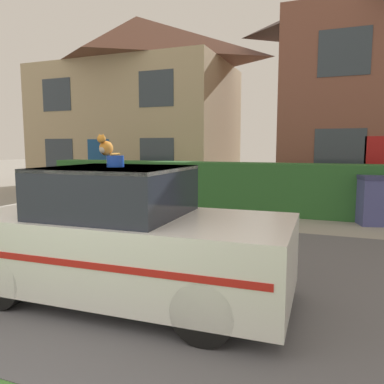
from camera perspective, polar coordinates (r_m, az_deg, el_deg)
road_strip at (r=5.78m, az=-3.18°, el=-11.32°), size 28.00×5.98×0.01m
garden_hedge at (r=10.41m, az=8.51°, el=0.65°), size 12.38×0.86×1.37m
police_car at (r=4.54m, az=-10.21°, el=-7.04°), size 3.89×1.78×1.70m
cat at (r=4.49m, az=-13.08°, el=6.74°), size 0.17×0.28×0.25m
house_left at (r=17.48m, az=-8.29°, el=13.47°), size 8.62×5.52×7.48m
wheelie_bin at (r=9.66m, az=25.85°, el=-1.08°), size 0.81×0.82×1.16m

